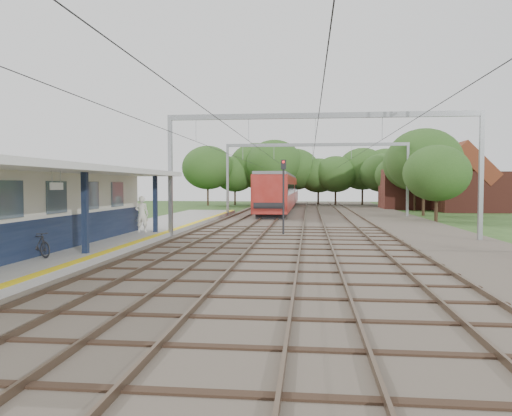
{
  "coord_description": "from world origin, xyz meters",
  "views": [
    {
      "loc": [
        2.88,
        -12.76,
        3.04
      ],
      "look_at": [
        -0.43,
        18.22,
        1.6
      ],
      "focal_mm": 35.0,
      "sensor_mm": 36.0,
      "label": 1
    }
  ],
  "objects": [
    {
      "name": "station_building",
      "position": [
        -8.88,
        7.0,
        2.04
      ],
      "size": [
        3.41,
        18.0,
        3.4
      ],
      "color": "beige",
      "rests_on": "platform"
    },
    {
      "name": "platform",
      "position": [
        -7.5,
        14.0,
        0.17
      ],
      "size": [
        5.0,
        52.0,
        0.35
      ],
      "primitive_type": "cube",
      "color": "gray",
      "rests_on": "ground"
    },
    {
      "name": "catenary_system",
      "position": [
        3.39,
        25.28,
        5.51
      ],
      "size": [
        17.22,
        88.0,
        7.0
      ],
      "color": "gray",
      "rests_on": "ground"
    },
    {
      "name": "tree_band",
      "position": [
        3.84,
        57.12,
        4.92
      ],
      "size": [
        31.72,
        30.88,
        8.82
      ],
      "color": "#382619",
      "rests_on": "ground"
    },
    {
      "name": "house_near",
      "position": [
        21.0,
        46.0,
        2.99
      ],
      "size": [
        7.0,
        6.12,
        7.89
      ],
      "color": "brown",
      "rests_on": "ground"
    },
    {
      "name": "canopy",
      "position": [
        -7.77,
        6.0,
        3.64
      ],
      "size": [
        6.4,
        20.0,
        3.44
      ],
      "color": "#101A34",
      "rests_on": "platform"
    },
    {
      "name": "person",
      "position": [
        -6.59,
        14.67,
        1.38
      ],
      "size": [
        0.78,
        0.54,
        2.07
      ],
      "primitive_type": "imported",
      "rotation": [
        0.0,
        0.0,
        3.2
      ],
      "color": "white",
      "rests_on": "platform"
    },
    {
      "name": "train",
      "position": [
        -0.5,
        48.76,
        2.29
      ],
      "size": [
        3.15,
        39.19,
        4.12
      ],
      "color": "black",
      "rests_on": "ballast_bed"
    },
    {
      "name": "house_far",
      "position": [
        16.0,
        52.0,
        3.23
      ],
      "size": [
        8.0,
        6.12,
        8.66
      ],
      "color": "brown",
      "rests_on": "ground"
    },
    {
      "name": "rail_tracks",
      "position": [
        1.5,
        30.0,
        0.18
      ],
      "size": [
        11.8,
        88.0,
        0.15
      ],
      "color": "brown",
      "rests_on": "ballast_bed"
    },
    {
      "name": "bicycle",
      "position": [
        -7.18,
        4.73,
        0.84
      ],
      "size": [
        1.65,
        1.18,
        0.98
      ],
      "primitive_type": "imported",
      "rotation": [
        0.0,
        0.0,
        1.07
      ],
      "color": "black",
      "rests_on": "platform"
    },
    {
      "name": "yellow_stripe",
      "position": [
        -5.25,
        14.0,
        0.35
      ],
      "size": [
        0.45,
        52.0,
        0.01
      ],
      "primitive_type": "cube",
      "color": "yellow",
      "rests_on": "platform"
    },
    {
      "name": "ballast_bed",
      "position": [
        4.0,
        30.0,
        0.05
      ],
      "size": [
        18.0,
        90.0,
        0.1
      ],
      "primitive_type": "cube",
      "color": "#473D33",
      "rests_on": "ground"
    },
    {
      "name": "signal_post",
      "position": [
        1.35,
        16.93,
        2.91
      ],
      "size": [
        0.32,
        0.27,
        4.54
      ],
      "rotation": [
        0.0,
        0.0,
        0.04
      ],
      "color": "black",
      "rests_on": "ground"
    },
    {
      "name": "ground",
      "position": [
        0.0,
        0.0,
        0.0
      ],
      "size": [
        160.0,
        160.0,
        0.0
      ],
      "primitive_type": "plane",
      "color": "#2D4C1E",
      "rests_on": "ground"
    }
  ]
}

